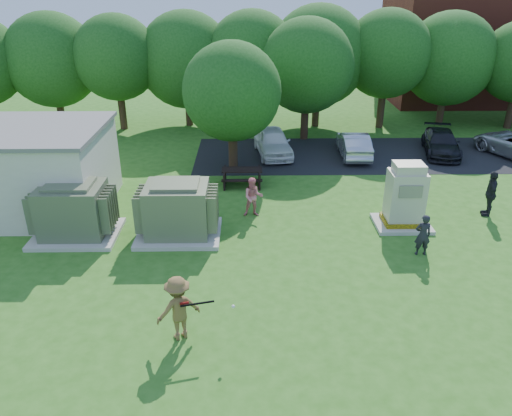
{
  "coord_description": "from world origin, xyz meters",
  "views": [
    {
      "loc": [
        -0.24,
        -11.68,
        8.53
      ],
      "look_at": [
        0.0,
        4.0,
        1.3
      ],
      "focal_mm": 35.0,
      "sensor_mm": 36.0,
      "label": 1
    }
  ],
  "objects_px": {
    "transformer_right": "(178,211)",
    "car_dark": "(441,143)",
    "car_silver_a": "(354,144)",
    "generator_cabinet": "(405,199)",
    "transformer_left": "(74,212)",
    "person_walking_right": "(490,194)",
    "person_by_generator": "(423,235)",
    "person_at_picnic": "(253,197)",
    "batter": "(178,308)",
    "picnic_table": "(242,175)",
    "car_white": "(273,142)"
  },
  "relations": [
    {
      "from": "transformer_left",
      "to": "generator_cabinet",
      "type": "xyz_separation_m",
      "value": [
        12.04,
        0.65,
        0.12
      ]
    },
    {
      "from": "person_at_picnic",
      "to": "car_silver_a",
      "type": "height_order",
      "value": "person_at_picnic"
    },
    {
      "from": "transformer_left",
      "to": "car_dark",
      "type": "distance_m",
      "value": 18.86
    },
    {
      "from": "person_walking_right",
      "to": "person_by_generator",
      "type": "bearing_deg",
      "value": -34.24
    },
    {
      "from": "transformer_right",
      "to": "person_walking_right",
      "type": "height_order",
      "value": "transformer_right"
    },
    {
      "from": "picnic_table",
      "to": "car_dark",
      "type": "height_order",
      "value": "car_dark"
    },
    {
      "from": "person_at_picnic",
      "to": "generator_cabinet",
      "type": "bearing_deg",
      "value": -12.31
    },
    {
      "from": "transformer_right",
      "to": "person_at_picnic",
      "type": "relative_size",
      "value": 1.9
    },
    {
      "from": "person_at_picnic",
      "to": "car_silver_a",
      "type": "bearing_deg",
      "value": 50.9
    },
    {
      "from": "car_dark",
      "to": "person_walking_right",
      "type": "bearing_deg",
      "value": -84.36
    },
    {
      "from": "batter",
      "to": "picnic_table",
      "type": "bearing_deg",
      "value": -124.54
    },
    {
      "from": "person_by_generator",
      "to": "car_dark",
      "type": "height_order",
      "value": "person_by_generator"
    },
    {
      "from": "person_walking_right",
      "to": "car_silver_a",
      "type": "xyz_separation_m",
      "value": [
        -3.92,
        7.28,
        -0.27
      ]
    },
    {
      "from": "car_silver_a",
      "to": "person_at_picnic",
      "type": "bearing_deg",
      "value": 54.99
    },
    {
      "from": "generator_cabinet",
      "to": "person_at_picnic",
      "type": "xyz_separation_m",
      "value": [
        -5.62,
        0.96,
        -0.3
      ]
    },
    {
      "from": "transformer_right",
      "to": "car_white",
      "type": "distance_m",
      "value": 9.91
    },
    {
      "from": "generator_cabinet",
      "to": "car_white",
      "type": "xyz_separation_m",
      "value": [
        -4.5,
        8.48,
        -0.39
      ]
    },
    {
      "from": "car_white",
      "to": "car_silver_a",
      "type": "height_order",
      "value": "car_white"
    },
    {
      "from": "car_dark",
      "to": "car_white",
      "type": "bearing_deg",
      "value": -168.17
    },
    {
      "from": "batter",
      "to": "car_dark",
      "type": "xyz_separation_m",
      "value": [
        12.05,
        14.84,
        -0.3
      ]
    },
    {
      "from": "person_at_picnic",
      "to": "car_dark",
      "type": "relative_size",
      "value": 0.38
    },
    {
      "from": "person_walking_right",
      "to": "car_white",
      "type": "distance_m",
      "value": 11.13
    },
    {
      "from": "generator_cabinet",
      "to": "car_dark",
      "type": "relative_size",
      "value": 0.6
    },
    {
      "from": "generator_cabinet",
      "to": "car_white",
      "type": "bearing_deg",
      "value": 117.96
    },
    {
      "from": "transformer_right",
      "to": "generator_cabinet",
      "type": "xyz_separation_m",
      "value": [
        8.34,
        0.65,
        0.12
      ]
    },
    {
      "from": "picnic_table",
      "to": "person_by_generator",
      "type": "xyz_separation_m",
      "value": [
        6.11,
        -6.34,
        0.26
      ]
    },
    {
      "from": "person_by_generator",
      "to": "car_silver_a",
      "type": "relative_size",
      "value": 0.38
    },
    {
      "from": "car_silver_a",
      "to": "person_by_generator",
      "type": "bearing_deg",
      "value": 93.14
    },
    {
      "from": "picnic_table",
      "to": "generator_cabinet",
      "type": "bearing_deg",
      "value": -34.38
    },
    {
      "from": "car_silver_a",
      "to": "generator_cabinet",
      "type": "bearing_deg",
      "value": 93.43
    },
    {
      "from": "picnic_table",
      "to": "batter",
      "type": "distance_m",
      "value": 10.63
    },
    {
      "from": "transformer_left",
      "to": "person_walking_right",
      "type": "height_order",
      "value": "transformer_left"
    },
    {
      "from": "person_at_picnic",
      "to": "person_by_generator",
      "type": "bearing_deg",
      "value": -31.67
    },
    {
      "from": "transformer_left",
      "to": "generator_cabinet",
      "type": "relative_size",
      "value": 1.2
    },
    {
      "from": "person_walking_right",
      "to": "car_white",
      "type": "bearing_deg",
      "value": -117.58
    },
    {
      "from": "batter",
      "to": "person_walking_right",
      "type": "bearing_deg",
      "value": -173.54
    },
    {
      "from": "transformer_right",
      "to": "car_dark",
      "type": "xyz_separation_m",
      "value": [
        12.79,
        9.14,
        -0.37
      ]
    },
    {
      "from": "person_walking_right",
      "to": "car_dark",
      "type": "distance_m",
      "value": 7.65
    },
    {
      "from": "car_dark",
      "to": "picnic_table",
      "type": "bearing_deg",
      "value": -145.91
    },
    {
      "from": "generator_cabinet",
      "to": "picnic_table",
      "type": "height_order",
      "value": "generator_cabinet"
    },
    {
      "from": "picnic_table",
      "to": "person_at_picnic",
      "type": "xyz_separation_m",
      "value": [
        0.47,
        -3.21,
        0.31
      ]
    },
    {
      "from": "transformer_left",
      "to": "transformer_right",
      "type": "relative_size",
      "value": 1.0
    },
    {
      "from": "transformer_left",
      "to": "person_by_generator",
      "type": "relative_size",
      "value": 2.02
    },
    {
      "from": "person_at_picnic",
      "to": "car_white",
      "type": "bearing_deg",
      "value": 78.94
    },
    {
      "from": "person_at_picnic",
      "to": "batter",
      "type": "bearing_deg",
      "value": -107.78
    },
    {
      "from": "person_at_picnic",
      "to": "car_white",
      "type": "relative_size",
      "value": 0.38
    },
    {
      "from": "person_walking_right",
      "to": "car_white",
      "type": "relative_size",
      "value": 0.44
    },
    {
      "from": "person_by_generator",
      "to": "car_white",
      "type": "relative_size",
      "value": 0.36
    },
    {
      "from": "generator_cabinet",
      "to": "person_at_picnic",
      "type": "relative_size",
      "value": 1.58
    },
    {
      "from": "person_by_generator",
      "to": "person_walking_right",
      "type": "height_order",
      "value": "person_walking_right"
    }
  ]
}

